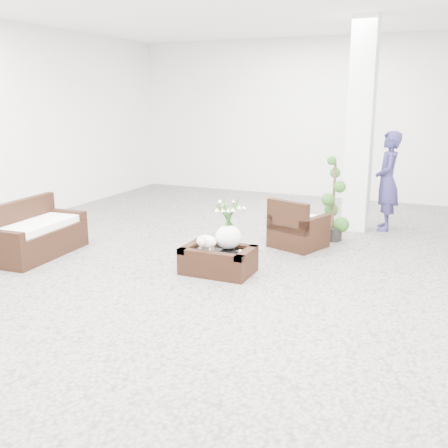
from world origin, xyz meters
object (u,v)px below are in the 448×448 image
at_px(topiary, 334,199).
at_px(loveseat, 36,229).
at_px(coffee_table, 218,261).
at_px(armchair, 299,223).

bearing_deg(topiary, loveseat, -145.55).
distance_m(loveseat, topiary, 4.52).
height_order(coffee_table, topiary, topiary).
height_order(loveseat, topiary, topiary).
bearing_deg(coffee_table, armchair, 68.90).
bearing_deg(loveseat, topiary, -58.90).
xyz_separation_m(armchair, topiary, (0.39, 0.60, 0.28)).
bearing_deg(loveseat, coffee_table, -86.01).
xyz_separation_m(armchair, loveseat, (-3.33, -1.95, 0.02)).
bearing_deg(loveseat, armchair, -62.99).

